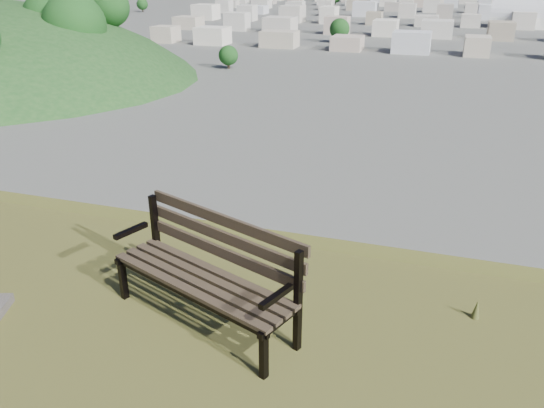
% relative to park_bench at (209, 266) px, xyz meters
% --- Properties ---
extents(park_bench, '(1.87, 1.18, 0.94)m').
position_rel_park_bench_xyz_m(park_bench, '(0.00, 0.00, 0.00)').
color(park_bench, '#443527').
rests_on(park_bench, hilltop_mesa).
extents(arena, '(50.87, 25.28, 20.75)m').
position_rel_park_bench_xyz_m(arena, '(46.06, 304.75, -20.64)').
color(arena, silver).
rests_on(arena, ground).
extents(city_blocks, '(395.00, 361.00, 7.00)m').
position_rel_park_bench_xyz_m(city_blocks, '(-0.14, 391.95, -22.03)').
color(city_blocks, silver).
rests_on(city_blocks, ground).
extents(city_trees, '(406.52, 387.20, 9.98)m').
position_rel_park_bench_xyz_m(city_trees, '(-26.53, 316.50, -20.70)').
color(city_trees, '#36281B').
rests_on(city_trees, ground).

